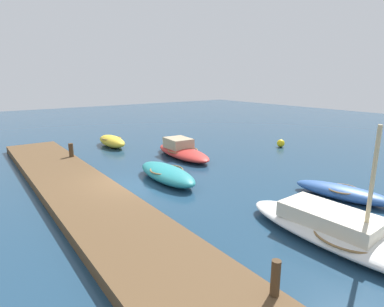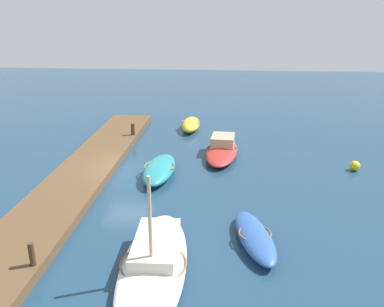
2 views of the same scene
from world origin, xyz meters
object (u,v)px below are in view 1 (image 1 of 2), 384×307
object	(u,v)px
motorboat_red	(182,151)
mooring_post_west	(71,150)
marker_buoy	(281,143)
rowboat_teal	(167,174)
rowboat_blue	(343,192)
mooring_post_mid_west	(275,278)
rowboat_yellow	(112,141)
sailboat_white	(348,234)

from	to	relation	value
motorboat_red	mooring_post_west	world-z (taller)	mooring_post_west
mooring_post_west	marker_buoy	xyz separation A→B (m)	(4.49, 13.73, -0.53)
rowboat_teal	marker_buoy	distance (m)	11.01
motorboat_red	rowboat_teal	xyz separation A→B (m)	(3.59, -3.36, -0.03)
rowboat_blue	mooring_post_mid_west	size ratio (longest dim) A/B	4.95
rowboat_yellow	rowboat_teal	bearing A→B (deg)	-4.89
sailboat_white	rowboat_teal	size ratio (longest dim) A/B	1.62
rowboat_teal	marker_buoy	world-z (taller)	rowboat_teal
sailboat_white	marker_buoy	xyz separation A→B (m)	(-10.23, 9.69, -0.10)
rowboat_blue	rowboat_teal	distance (m)	8.00
mooring_post_west	marker_buoy	size ratio (longest dim) A/B	1.41
motorboat_red	sailboat_white	distance (m)	12.33
rowboat_yellow	mooring_post_mid_west	distance (m)	18.65
motorboat_red	sailboat_white	xyz separation A→B (m)	(12.14, -2.16, -0.03)
motorboat_red	rowboat_teal	bearing A→B (deg)	-38.78
rowboat_blue	sailboat_white	size ratio (longest dim) A/B	0.57
rowboat_blue	mooring_post_mid_west	xyz separation A→B (m)	(2.65, -7.62, 0.54)
mooring_post_mid_west	mooring_post_west	bearing A→B (deg)	180.00
motorboat_red	mooring_post_west	xyz separation A→B (m)	(-2.58, -6.21, 0.40)
marker_buoy	mooring_post_mid_west	bearing A→B (deg)	-51.91
rowboat_blue	rowboat_yellow	size ratio (longest dim) A/B	1.16
rowboat_teal	rowboat_yellow	size ratio (longest dim) A/B	1.25
rowboat_teal	mooring_post_mid_west	world-z (taller)	mooring_post_mid_west
sailboat_white	rowboat_teal	xyz separation A→B (m)	(-8.55, -1.20, -0.00)
rowboat_blue	marker_buoy	size ratio (longest dim) A/B	7.40
motorboat_red	mooring_post_west	distance (m)	6.74
marker_buoy	rowboat_yellow	bearing A→B (deg)	-126.96
rowboat_blue	sailboat_white	bearing A→B (deg)	-71.02
mooring_post_mid_west	rowboat_teal	bearing A→B (deg)	162.59
motorboat_red	rowboat_yellow	size ratio (longest dim) A/B	1.54
sailboat_white	rowboat_teal	distance (m)	8.63
motorboat_red	rowboat_yellow	distance (m)	6.11
sailboat_white	mooring_post_mid_west	bearing A→B (deg)	-84.58
rowboat_yellow	mooring_post_west	world-z (taller)	mooring_post_west
rowboat_teal	mooring_post_mid_west	xyz separation A→B (m)	(9.08, -2.85, 0.45)
motorboat_red	rowboat_blue	bearing A→B (deg)	12.36
motorboat_red	mooring_post_mid_west	xyz separation A→B (m)	(12.66, -6.21, 0.42)
mooring_post_west	sailboat_white	bearing A→B (deg)	15.36
marker_buoy	mooring_post_west	bearing A→B (deg)	-108.10
rowboat_teal	rowboat_yellow	distance (m)	9.23
motorboat_red	sailboat_white	bearing A→B (deg)	-5.76
rowboat_blue	rowboat_teal	size ratio (longest dim) A/B	0.92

